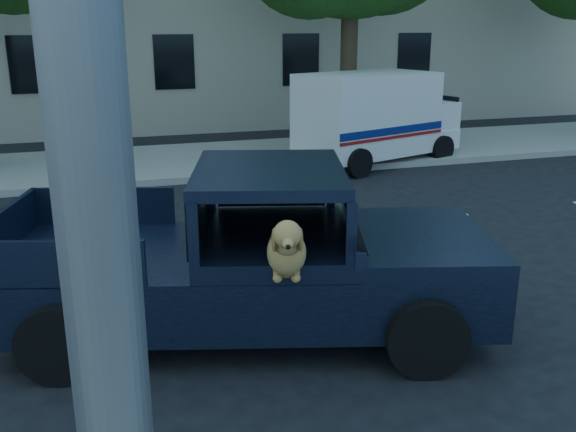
# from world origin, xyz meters

# --- Properties ---
(ground) EXTENTS (120.00, 120.00, 0.00)m
(ground) POSITION_xyz_m (0.00, 0.00, 0.00)
(ground) COLOR black
(ground) RESTS_ON ground
(far_sidewalk) EXTENTS (60.00, 4.00, 0.15)m
(far_sidewalk) POSITION_xyz_m (0.00, 9.20, 0.07)
(far_sidewalk) COLOR gray
(far_sidewalk) RESTS_ON ground
(lane_stripes) EXTENTS (21.60, 0.14, 0.01)m
(lane_stripes) POSITION_xyz_m (2.00, 3.40, 0.01)
(lane_stripes) COLOR silver
(lane_stripes) RESTS_ON ground
(pickup_truck) EXTENTS (5.64, 3.44, 1.89)m
(pickup_truck) POSITION_xyz_m (-0.21, 0.18, 0.64)
(pickup_truck) COLOR black
(pickup_truck) RESTS_ON ground
(mail_truck) EXTENTS (4.39, 3.07, 2.20)m
(mail_truck) POSITION_xyz_m (5.03, 7.92, 0.96)
(mail_truck) COLOR silver
(mail_truck) RESTS_ON ground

